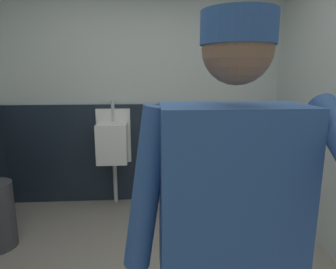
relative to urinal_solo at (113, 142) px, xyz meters
The scene contains 4 objects.
wall_back 0.71m from the urinal_solo, 32.54° to the left, with size 3.87×0.12×2.73m, color silver.
wainscot_band_back 0.41m from the urinal_solo, 22.78° to the left, with size 3.27×0.03×1.20m, color #19232D.
urinal_solo is the anchor object (origin of this frame).
person 2.56m from the urinal_solo, 74.44° to the right, with size 0.69×0.60×1.75m.
Camera 1 is at (0.07, -1.71, 1.57)m, focal length 31.63 mm.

